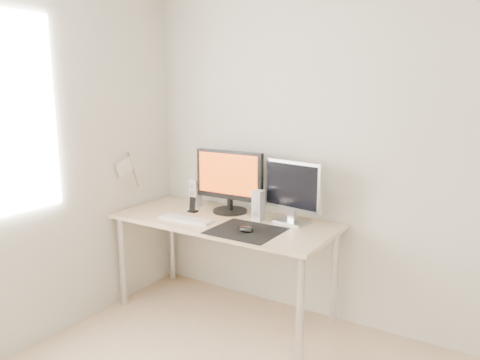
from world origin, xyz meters
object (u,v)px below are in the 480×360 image
at_px(mouse, 246,229).
at_px(keyboard, 186,219).
at_px(speaker_right, 258,205).
at_px(second_monitor, 293,189).
at_px(main_monitor, 229,179).
at_px(phone_dock, 193,207).
at_px(speaker_left, 196,192).
at_px(desk, 224,229).

xyz_separation_m(mouse, keyboard, (-0.51, 0.02, -0.02)).
height_order(speaker_right, keyboard, speaker_right).
bearing_deg(second_monitor, main_monitor, -178.69).
bearing_deg(mouse, phone_dock, 160.37).
xyz_separation_m(second_monitor, speaker_left, (-0.85, 0.02, -0.13)).
distance_m(second_monitor, phone_dock, 0.80).
distance_m(desk, keyboard, 0.28).
relative_size(speaker_left, speaker_right, 1.00).
bearing_deg(keyboard, mouse, -2.28).
relative_size(main_monitor, phone_dock, 4.79).
bearing_deg(speaker_right, keyboard, -147.11).
xyz_separation_m(keyboard, phone_dock, (-0.09, 0.19, 0.03)).
bearing_deg(second_monitor, mouse, -112.60).
bearing_deg(phone_dock, keyboard, -64.25).
height_order(speaker_left, keyboard, speaker_left).
bearing_deg(speaker_right, main_monitor, 168.42).
distance_m(mouse, main_monitor, 0.56).
distance_m(main_monitor, speaker_left, 0.37).
height_order(mouse, desk, mouse).
xyz_separation_m(mouse, speaker_right, (-0.08, 0.30, 0.08)).
relative_size(mouse, second_monitor, 0.24).
relative_size(mouse, phone_dock, 0.95).
bearing_deg(speaker_right, speaker_left, 172.15).
height_order(speaker_left, phone_dock, speaker_left).
distance_m(desk, phone_dock, 0.32).
relative_size(desk, phone_dock, 13.92).
bearing_deg(mouse, second_monitor, 67.40).
bearing_deg(main_monitor, keyboard, -113.51).
bearing_deg(keyboard, speaker_right, 32.89).
distance_m(speaker_left, speaker_right, 0.63).
xyz_separation_m(speaker_left, keyboard, (0.19, -0.36, -0.10)).
bearing_deg(desk, speaker_left, 153.96).
relative_size(mouse, speaker_left, 0.51).
xyz_separation_m(desk, second_monitor, (0.45, 0.18, 0.32)).
distance_m(second_monitor, keyboard, 0.78).
bearing_deg(phone_dock, speaker_right, 9.03).
relative_size(desk, speaker_left, 7.50).
bearing_deg(speaker_left, phone_dock, -59.63).
xyz_separation_m(mouse, second_monitor, (0.15, 0.37, 0.22)).
bearing_deg(keyboard, main_monitor, 66.49).
bearing_deg(keyboard, desk, 38.64).
relative_size(second_monitor, phone_dock, 3.92).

